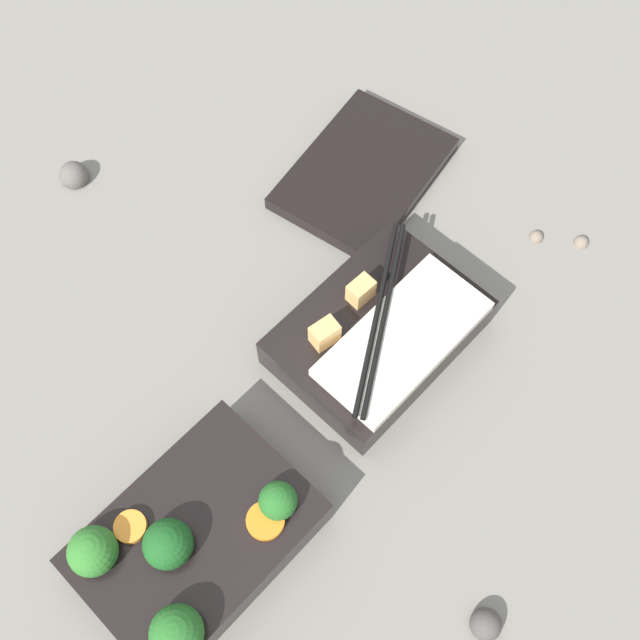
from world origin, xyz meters
The scene contains 8 objects.
ground_plane centered at (0.00, 0.00, 0.00)m, with size 3.00×3.00×0.00m, color slate.
bento_tray_vegetable centered at (-0.13, -0.01, 0.03)m, with size 0.19×0.14×0.07m.
bento_tray_rice centered at (0.12, 0.01, 0.03)m, with size 0.19×0.13×0.07m.
bento_lid centered at (0.26, 0.15, 0.01)m, with size 0.18×0.13×0.02m, color black.
pebble_0 centered at (0.33, -0.03, 0.00)m, with size 0.02×0.02×0.02m, color #7A6B5B.
pebble_1 centered at (0.36, -0.07, 0.00)m, with size 0.02×0.02×0.02m, color #7A6B5B.
pebble_2 centered at (0.04, 0.38, 0.01)m, with size 0.03×0.03×0.03m, color #595651.
pebble_3 centered at (-0.01, -0.22, 0.01)m, with size 0.03×0.03×0.03m, color #474442.
Camera 1 is at (-0.14, -0.16, 0.66)m, focal length 42.00 mm.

